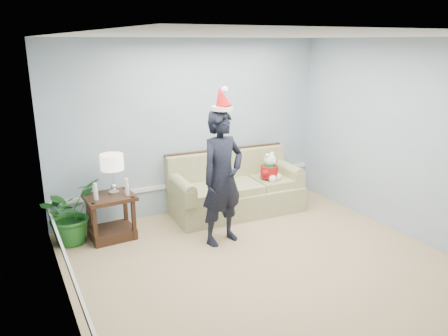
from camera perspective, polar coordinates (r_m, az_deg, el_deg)
The scene contains 10 objects.
room_shell at distance 4.75m, azimuth 7.97°, elevation 0.20°, with size 4.54×5.04×2.74m.
wainscot_trim at distance 5.56m, azimuth -9.71°, elevation -7.31°, with size 4.49×4.99×0.06m.
sofa at distance 7.00m, azimuth 1.45°, elevation -2.99°, with size 2.10×0.99×0.96m.
side_table at distance 6.29m, azimuth -14.50°, elevation -6.78°, with size 0.67×0.57×0.62m.
table_lamp at distance 6.10m, azimuth -14.42°, elevation 0.54°, with size 0.31×0.31×0.56m.
candle_pair at distance 6.04m, azimuth -14.49°, elevation -2.77°, with size 0.48×0.06×0.23m.
houseplant at distance 6.26m, azimuth -19.54°, elevation -5.53°, with size 0.77×0.67×0.85m, color #1D5D1F.
man at distance 5.76m, azimuth -0.22°, elevation -1.33°, with size 0.66×0.43×1.82m, color black.
santa_hat at distance 5.55m, azimuth -0.31°, elevation 8.92°, with size 0.35×0.37×0.32m.
teddy_bear at distance 7.00m, azimuth 5.98°, elevation -0.24°, with size 0.36×0.36×0.45m.
Camera 1 is at (-2.68, -3.70, 2.66)m, focal length 35.00 mm.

